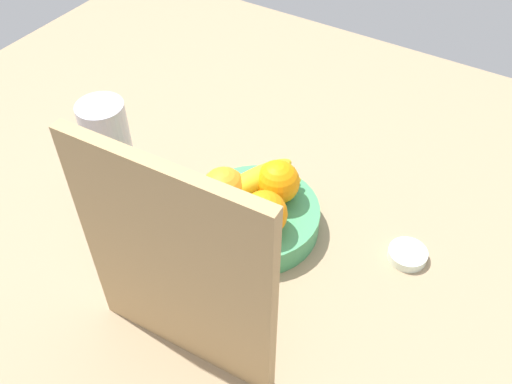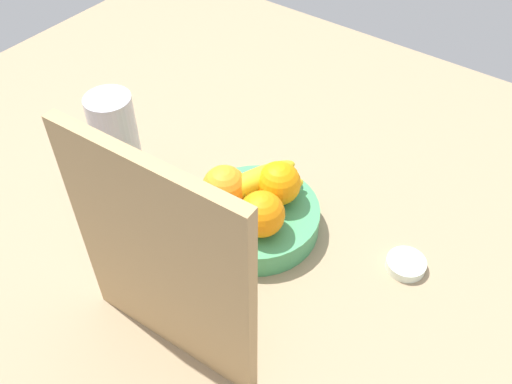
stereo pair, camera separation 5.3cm
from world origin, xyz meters
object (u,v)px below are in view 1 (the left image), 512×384
Objects in this scene: orange_front_left at (264,214)px; cutting_board at (173,269)px; orange_front_right at (277,182)px; banana_bunch at (254,184)px; jar_lid at (407,255)px; thermos_tumbler at (110,149)px; fruit_bowl at (256,218)px; orange_center at (224,189)px.

cutting_board reaches higher than orange_front_left.
banana_bunch is (3.47, 1.95, -0.72)cm from orange_front_right.
thermos_tumbler is at bearing 13.48° from jar_lid.
jar_lid is (-25.26, -7.35, -1.49)cm from fruit_bowl.
thermos_tumbler is 54.80cm from jar_lid.
orange_front_left is 0.44× the size of banana_bunch.
orange_front_left and orange_center have the same top height.
cutting_board reaches higher than jar_lid.
thermos_tumbler is at bearing 17.83° from orange_front_right.
cutting_board reaches higher than fruit_bowl.
orange_center is at bearing 52.08° from banana_bunch.
cutting_board is 42.81cm from jar_lid.
thermos_tumbler reaches higher than banana_bunch.
fruit_bowl is 1.28× the size of banana_bunch.
orange_center is 1.17× the size of jar_lid.
orange_center reaches higher than banana_bunch.
orange_center is at bearing 22.67° from fruit_bowl.
thermos_tumbler reaches higher than orange_center.
banana_bunch is at bearing -163.88° from thermos_tumbler.
orange_front_right is at bearing -150.69° from banana_bunch.
cutting_board reaches higher than orange_front_right.
thermos_tumbler is 2.93× the size of jar_lid.
banana_bunch is 2.65× the size of jar_lid.
thermos_tumbler is (22.31, 3.16, 1.08)cm from orange_center.
orange_center is at bearing 17.32° from jar_lid.
banana_bunch is (5.34, -5.52, -0.72)cm from orange_front_left.
orange_front_right reaches higher than fruit_bowl.
orange_front_left reaches higher than jar_lid.
orange_front_right reaches higher than jar_lid.
orange_front_right is 0.40× the size of thermos_tumbler.
jar_lid is (-21.64, -10.72, -7.65)cm from orange_front_left.
thermos_tumbler is (25.62, 7.41, 1.80)cm from banana_bunch.
orange_front_left is (-3.62, 3.37, 6.16)cm from fruit_bowl.
orange_center is 32.65cm from jar_lid.
orange_front_left is 1.00× the size of orange_center.
orange_front_left is 7.70cm from orange_front_right.
orange_front_right is 1.17× the size of jar_lid.
fruit_bowl is 2.89× the size of orange_front_left.
thermos_tumbler is at bearing -35.56° from cutting_board.
orange_front_right is 4.05cm from banana_bunch.
orange_front_right is (-1.75, -4.10, 6.16)cm from fruit_bowl.
orange_center is at bearing -8.35° from orange_front_left.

